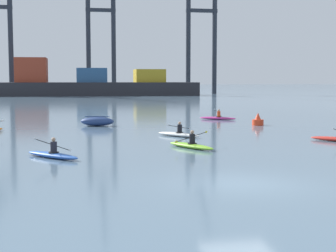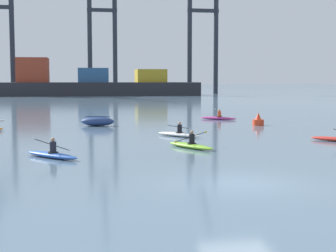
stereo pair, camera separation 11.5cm
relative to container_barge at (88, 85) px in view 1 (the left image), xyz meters
The scene contains 10 objects.
ground_plane 102.60m from the container_barge, 88.04° to the right, with size 800.00×800.00×0.00m, color slate.
container_barge is the anchor object (origin of this frame).
gantry_crane_west_mid 21.59m from the container_barge, 76.28° to the left, with size 7.68×18.23×37.97m.
gantry_crane_east_mid 34.03m from the container_barge, 19.28° to the left, with size 8.14×14.51×35.38m.
capsized_dinghy 79.30m from the container_barge, 90.43° to the right, with size 2.80×1.75×0.76m.
channel_buoy 81.67m from the container_barge, 81.59° to the right, with size 0.90×0.90×1.00m.
kayak_lime 93.39m from the container_barge, 87.66° to the right, with size 2.16×3.27×0.95m.
kayak_magenta 75.43m from the container_barge, 82.12° to the right, with size 3.16×2.39×1.08m.
kayak_white 87.81m from the container_barge, 87.24° to the right, with size 2.58×3.04×0.95m.
kayak_blue 95.57m from the container_barge, 91.90° to the right, with size 2.74×2.92×1.05m.
Camera 1 is at (-5.39, -16.80, 3.57)m, focal length 54.84 mm.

